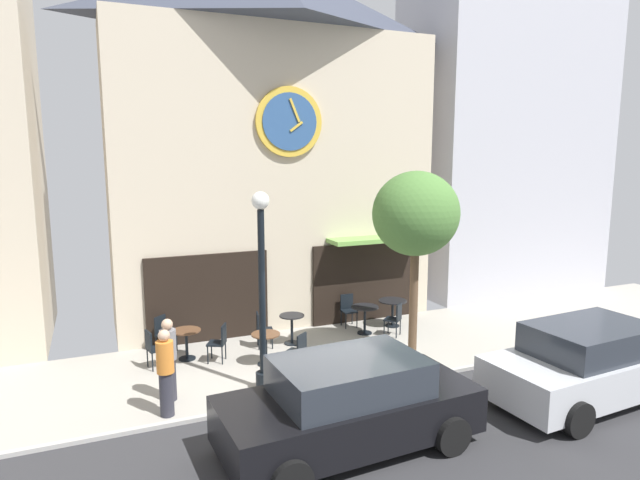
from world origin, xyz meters
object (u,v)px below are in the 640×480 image
at_px(cafe_chair_curbside, 395,317).
at_px(pedestrian_grey, 169,358).
at_px(cafe_table_leftmost, 292,325).
at_px(parked_car_black, 349,405).
at_px(cafe_table_center_right, 365,314).
at_px(cafe_chair_by_entrance, 262,327).
at_px(cafe_table_rightmost, 186,339).
at_px(cafe_chair_right_end, 348,308).
at_px(street_lamp, 262,291).
at_px(cafe_chair_left_end, 153,346).
at_px(cafe_table_center, 393,307).
at_px(cafe_chair_facing_wall, 163,331).
at_px(cafe_chair_outer, 220,340).
at_px(cafe_chair_facing_street, 298,349).
at_px(street_tree, 416,215).
at_px(cafe_table_near_door, 266,343).
at_px(parked_car_silver, 589,363).
at_px(pedestrian_orange, 166,372).

xyz_separation_m(cafe_chair_curbside, pedestrian_grey, (-6.09, -1.56, 0.33)).
relative_size(cafe_table_leftmost, parked_car_black, 0.17).
xyz_separation_m(cafe_table_center_right, cafe_chair_by_entrance, (-2.90, 0.06, -0.02)).
relative_size(cafe_table_rightmost, cafe_chair_right_end, 0.80).
xyz_separation_m(street_lamp, cafe_chair_left_end, (-1.99, 2.01, -1.56)).
height_order(cafe_table_center, cafe_chair_left_end, cafe_chair_left_end).
xyz_separation_m(street_lamp, parked_car_black, (0.64, -2.74, -1.33)).
relative_size(cafe_table_rightmost, cafe_chair_facing_wall, 0.80).
bearing_deg(cafe_chair_outer, cafe_chair_curbside, -0.40).
height_order(cafe_chair_facing_street, cafe_chair_curbside, same).
relative_size(street_lamp, street_tree, 0.92).
relative_size(cafe_chair_by_entrance, pedestrian_grey, 0.54).
height_order(cafe_table_leftmost, cafe_chair_curbside, cafe_chair_curbside).
bearing_deg(cafe_table_rightmost, parked_car_black, -69.81).
bearing_deg(cafe_chair_outer, street_lamp, -74.52).
bearing_deg(cafe_table_near_door, cafe_chair_by_entrance, 78.22).
distance_m(cafe_chair_curbside, cafe_chair_left_end, 6.23).
bearing_deg(cafe_chair_facing_street, cafe_chair_right_end, 45.81).
relative_size(parked_car_black, parked_car_silver, 1.00).
relative_size(cafe_chair_curbside, cafe_chair_left_end, 1.00).
distance_m(street_tree, parked_car_black, 5.04).
height_order(cafe_table_near_door, cafe_chair_facing_street, cafe_chair_facing_street).
xyz_separation_m(cafe_table_leftmost, cafe_chair_curbside, (2.76, -0.51, 0.02)).
bearing_deg(cafe_table_center, cafe_chair_facing_wall, 175.66).
height_order(street_lamp, street_tree, street_tree).
height_order(street_lamp, parked_car_black, street_lamp).
height_order(cafe_table_rightmost, cafe_table_near_door, cafe_table_near_door).
xyz_separation_m(cafe_table_center, cafe_chair_facing_street, (-3.61, -2.00, -0.04)).
xyz_separation_m(street_tree, cafe_table_rightmost, (-4.94, 2.11, -2.96)).
relative_size(cafe_table_center, cafe_chair_left_end, 0.89).
xyz_separation_m(street_tree, cafe_table_leftmost, (-2.27, 2.13, -2.95)).
distance_m(cafe_table_near_door, pedestrian_grey, 2.54).
bearing_deg(cafe_table_near_door, cafe_chair_facing_wall, 139.41).
height_order(street_lamp, cafe_table_center_right, street_lamp).
bearing_deg(cafe_chair_facing_street, cafe_chair_curbside, 20.94).
bearing_deg(cafe_table_leftmost, cafe_chair_by_entrance, 176.27).
relative_size(cafe_chair_by_entrance, cafe_chair_right_end, 1.00).
relative_size(cafe_table_near_door, cafe_chair_right_end, 0.83).
bearing_deg(cafe_table_center_right, pedestrian_orange, -154.05).
distance_m(street_lamp, cafe_table_near_door, 2.05).
bearing_deg(parked_car_black, pedestrian_orange, 138.69).
xyz_separation_m(cafe_table_near_door, parked_car_silver, (5.37, -4.21, 0.25)).
xyz_separation_m(cafe_chair_outer, parked_car_silver, (6.32, -4.80, 0.23)).
distance_m(cafe_table_center_right, cafe_chair_facing_street, 3.13).
height_order(cafe_table_center_right, cafe_table_center, cafe_table_center_right).
bearing_deg(cafe_table_near_door, street_tree, -17.86).
bearing_deg(cafe_chair_facing_street, cafe_table_rightmost, 141.45).
bearing_deg(cafe_chair_left_end, street_lamp, -45.18).
xyz_separation_m(street_lamp, cafe_chair_facing_wall, (-1.64, 3.02, -1.56)).
relative_size(cafe_table_rightmost, cafe_chair_left_end, 0.80).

